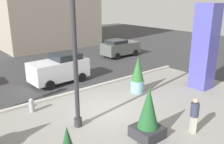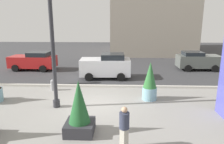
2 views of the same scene
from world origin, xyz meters
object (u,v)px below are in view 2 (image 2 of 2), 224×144
object	(u,v)px
pedestrian_by_curb	(124,126)
fire_hydrant	(53,85)
potted_plant_by_pillar	(79,111)
car_passing_lane	(34,61)
car_curb_west	(106,66)
car_curb_east	(198,61)
lamp_post	(52,37)
potted_plant_mid_plaza	(150,82)

from	to	relation	value
pedestrian_by_curb	fire_hydrant	bearing A→B (deg)	125.98
potted_plant_by_pillar	car_passing_lane	world-z (taller)	potted_plant_by_pillar
car_curb_west	pedestrian_by_curb	bearing A→B (deg)	-82.34
fire_hydrant	car_curb_east	bearing A→B (deg)	29.28
car_passing_lane	pedestrian_by_curb	bearing A→B (deg)	-56.09
potted_plant_by_pillar	fire_hydrant	bearing A→B (deg)	117.77
lamp_post	car_curb_east	distance (m)	14.37
car_curb_east	potted_plant_mid_plaza	bearing A→B (deg)	-124.64
car_passing_lane	pedestrian_by_curb	size ratio (longest dim) A/B	2.62
fire_hydrant	potted_plant_mid_plaza	bearing A→B (deg)	-12.95
potted_plant_by_pillar	car_passing_lane	xyz separation A→B (m)	(-6.44, 11.26, -0.14)
car_curb_east	car_curb_west	bearing A→B (deg)	-158.60
potted_plant_mid_plaza	pedestrian_by_curb	size ratio (longest dim) A/B	1.40
fire_hydrant	car_curb_west	bearing A→B (deg)	44.57
potted_plant_by_pillar	potted_plant_mid_plaza	bearing A→B (deg)	49.73
potted_plant_mid_plaza	potted_plant_by_pillar	bearing A→B (deg)	-130.27
fire_hydrant	lamp_post	bearing A→B (deg)	-68.66
potted_plant_by_pillar	car_passing_lane	distance (m)	12.97
potted_plant_by_pillar	car_curb_west	world-z (taller)	potted_plant_by_pillar
potted_plant_mid_plaza	car_curb_west	xyz separation A→B (m)	(-2.85, 4.69, -0.09)
potted_plant_mid_plaza	potted_plant_by_pillar	world-z (taller)	potted_plant_by_pillar
potted_plant_mid_plaza	car_curb_east	size ratio (longest dim) A/B	0.59
fire_hydrant	car_curb_west	size ratio (longest dim) A/B	0.19
lamp_post	car_passing_lane	bearing A→B (deg)	118.51
potted_plant_by_pillar	car_curb_west	bearing A→B (deg)	86.70
car_curb_west	car_curb_east	bearing A→B (deg)	21.40
lamp_post	car_curb_east	xyz separation A→B (m)	(10.60, 9.28, -2.84)
potted_plant_by_pillar	car_curb_west	distance (m)	8.65
lamp_post	car_curb_west	distance (m)	6.97
lamp_post	pedestrian_by_curb	xyz separation A→B (m)	(3.55, -3.63, -2.82)
potted_plant_mid_plaza	pedestrian_by_curb	bearing A→B (deg)	-107.41
potted_plant_mid_plaza	car_passing_lane	xyz separation A→B (m)	(-9.79, 7.31, -0.22)
potted_plant_mid_plaza	car_curb_east	xyz separation A→B (m)	(5.50, 7.96, -0.20)
lamp_post	car_curb_west	bearing A→B (deg)	69.44
potted_plant_by_pillar	car_curb_east	bearing A→B (deg)	53.40
potted_plant_by_pillar	lamp_post	bearing A→B (deg)	123.74
car_curb_west	potted_plant_by_pillar	bearing A→B (deg)	-93.30
potted_plant_by_pillar	fire_hydrant	distance (m)	6.09
car_curb_east	pedestrian_by_curb	bearing A→B (deg)	-118.65
potted_plant_by_pillar	car_curb_west	size ratio (longest dim) A/B	0.56
fire_hydrant	car_curb_west	distance (m)	4.70
fire_hydrant	car_passing_lane	distance (m)	6.93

